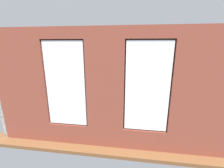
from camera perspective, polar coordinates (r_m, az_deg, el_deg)
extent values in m
cube|color=brown|center=(6.66, 1.77, -8.93)|extent=(6.61, 5.99, 0.10)
cube|color=brown|center=(3.96, 31.77, -3.90)|extent=(1.47, 0.16, 3.03)
cube|color=brown|center=(3.68, -2.65, -2.89)|extent=(0.93, 0.16, 3.03)
cube|color=brown|center=(4.66, -31.26, -1.26)|extent=(1.47, 0.16, 3.03)
cube|color=brown|center=(4.19, 12.04, -19.84)|extent=(1.07, 0.16, 0.55)
cube|color=brown|center=(3.46, 14.49, 18.67)|extent=(1.07, 0.16, 0.28)
cube|color=white|center=(3.56, 13.27, -1.60)|extent=(1.01, 0.03, 2.14)
cube|color=#38281E|center=(3.61, 13.19, -1.34)|extent=(1.07, 0.04, 2.20)
cube|color=brown|center=(4.49, -15.70, -17.45)|extent=(1.07, 0.16, 0.55)
cube|color=brown|center=(3.83, -18.57, 17.98)|extent=(1.07, 0.16, 0.28)
cube|color=white|center=(3.91, -17.34, -0.38)|extent=(1.01, 0.03, 2.14)
cube|color=#38281E|center=(3.96, -16.97, -0.16)|extent=(1.07, 0.04, 2.20)
cube|color=#A87547|center=(4.18, -2.21, -15.57)|extent=(3.27, 0.24, 0.06)
cube|color=black|center=(3.66, -2.46, 3.46)|extent=(0.44, 0.03, 0.59)
cube|color=#389360|center=(3.68, -2.41, 3.51)|extent=(0.38, 0.01, 0.53)
cube|color=silver|center=(6.98, -23.31, 4.42)|extent=(0.10, 4.99, 3.03)
cube|color=black|center=(4.93, -6.34, -14.72)|extent=(1.95, 0.85, 0.42)
cube|color=black|center=(4.47, -7.54, -12.27)|extent=(1.95, 0.24, 0.38)
cube|color=black|center=(4.66, 4.14, -12.21)|extent=(0.22, 0.85, 0.24)
cube|color=black|center=(5.06, -16.12, -10.50)|extent=(0.22, 0.85, 0.24)
cube|color=black|center=(4.76, -1.82, -12.06)|extent=(0.69, 0.65, 0.12)
cube|color=black|center=(4.94, -10.64, -11.30)|extent=(0.69, 0.65, 0.12)
cube|color=black|center=(6.18, 22.70, -9.48)|extent=(0.85, 1.72, 0.42)
cube|color=black|center=(6.13, 26.03, -6.03)|extent=(0.24, 1.72, 0.38)
cube|color=black|center=(6.74, 21.46, -4.49)|extent=(0.85, 0.22, 0.24)
cube|color=black|center=(5.40, 24.92, -9.69)|extent=(0.85, 0.22, 0.24)
cube|color=black|center=(6.36, 21.91, -6.09)|extent=(0.65, 0.59, 0.12)
cube|color=black|center=(5.78, 23.33, -8.32)|extent=(0.65, 0.59, 0.12)
cube|color=olive|center=(6.58, -2.46, -5.17)|extent=(1.56, 0.78, 0.04)
cube|color=olive|center=(6.87, 4.04, -6.10)|extent=(0.07, 0.07, 0.36)
cube|color=olive|center=(7.11, -7.71, -5.47)|extent=(0.07, 0.07, 0.36)
cube|color=olive|center=(6.26, 3.58, -8.23)|extent=(0.07, 0.07, 0.36)
cube|color=olive|center=(6.53, -9.27, -7.43)|extent=(0.07, 0.07, 0.36)
cylinder|color=#4C4C51|center=(6.69, -3.96, -4.24)|extent=(0.08, 0.08, 0.10)
cylinder|color=#B7333D|center=(6.55, -6.71, -4.64)|extent=(0.08, 0.08, 0.12)
cylinder|color=gray|center=(6.63, 1.43, -4.48)|extent=(0.10, 0.10, 0.08)
sphere|color=#3D8E42|center=(6.60, 1.43, -3.74)|extent=(0.12, 0.12, 0.12)
cube|color=black|center=(6.44, -1.62, -5.32)|extent=(0.18, 0.10, 0.02)
cube|color=#B2B2B7|center=(6.57, -2.46, -4.92)|extent=(0.17, 0.13, 0.02)
cube|color=black|center=(7.29, -19.51, -4.76)|extent=(1.16, 0.42, 0.59)
cube|color=black|center=(7.20, -19.73, -2.38)|extent=(0.50, 0.20, 0.05)
cube|color=black|center=(7.18, -19.77, -1.96)|extent=(0.06, 0.04, 0.06)
cube|color=black|center=(7.09, -20.03, 0.89)|extent=(1.15, 0.04, 0.68)
cube|color=black|center=(7.11, -19.95, 0.94)|extent=(1.10, 0.01, 0.63)
cylinder|color=olive|center=(8.10, -1.14, -3.07)|extent=(0.51, 0.51, 0.28)
ellipsoid|color=silver|center=(8.00, -1.15, -0.77)|extent=(1.13, 1.13, 0.45)
ellipsoid|color=navy|center=(7.99, -1.75, 0.03)|extent=(0.44, 0.44, 0.18)
cylinder|color=beige|center=(7.63, 7.91, -4.62)|extent=(0.19, 0.19, 0.21)
cylinder|color=brown|center=(7.57, 7.96, -3.22)|extent=(0.03, 0.03, 0.18)
ellipsoid|color=#337F38|center=(7.51, 8.02, -1.62)|extent=(0.35, 0.35, 0.26)
cylinder|color=brown|center=(5.02, 29.13, -16.49)|extent=(0.38, 0.38, 0.37)
cylinder|color=brown|center=(4.90, 29.49, -14.09)|extent=(0.06, 0.06, 0.11)
ellipsoid|color=#286B2D|center=(4.75, 30.04, -10.31)|extent=(0.78, 0.78, 0.60)
cylinder|color=#9E5638|center=(5.36, -22.66, -13.56)|extent=(0.40, 0.40, 0.38)
cylinder|color=brown|center=(5.18, -23.13, -9.47)|extent=(0.07, 0.07, 0.46)
cone|color=#3D8E42|center=(5.17, -25.91, -4.64)|extent=(0.60, 0.18, 0.53)
cone|color=#3D8E42|center=(4.93, -25.77, -4.90)|extent=(0.40, 0.50, 0.60)
cone|color=#3D8E42|center=(4.80, -24.11, -5.65)|extent=(0.34, 0.58, 0.55)
cone|color=#3D8E42|center=(4.84, -21.99, -5.24)|extent=(0.58, 0.34, 0.56)
cone|color=#3D8E42|center=(4.96, -21.17, -4.60)|extent=(0.57, 0.29, 0.57)
cone|color=#3D8E42|center=(5.17, -22.43, -3.73)|extent=(0.16, 0.53, 0.59)
cone|color=#3D8E42|center=(5.23, -23.88, -3.92)|extent=(0.45, 0.54, 0.56)
cylinder|color=#9E5638|center=(7.33, 17.50, -6.09)|extent=(0.21, 0.21, 0.20)
cylinder|color=brown|center=(7.28, 17.59, -5.00)|extent=(0.03, 0.03, 0.09)
ellipsoid|color=#3D8E42|center=(7.23, 17.69, -3.83)|extent=(0.36, 0.36, 0.22)
cylinder|color=gray|center=(8.90, -12.02, -1.53)|extent=(0.28, 0.28, 0.34)
cylinder|color=brown|center=(8.82, -12.13, 0.45)|extent=(0.05, 0.05, 0.29)
cone|color=#1E5B28|center=(8.86, -13.73, 3.15)|extent=(0.60, 0.19, 0.60)
cone|color=#1E5B28|center=(8.58, -13.38, 3.03)|extent=(0.33, 0.50, 0.66)
cone|color=#1E5B28|center=(8.52, -11.50, 2.93)|extent=(0.49, 0.44, 0.63)
cone|color=#1E5B28|center=(8.81, -11.07, 3.50)|extent=(0.42, 0.43, 0.67)
cone|color=#1E5B28|center=(9.00, -11.94, 3.31)|extent=(0.20, 0.63, 0.57)
cylinder|color=brown|center=(6.25, -19.22, -9.27)|extent=(0.36, 0.36, 0.34)
cylinder|color=brown|center=(6.17, -19.38, -7.54)|extent=(0.05, 0.05, 0.07)
ellipsoid|color=#286B2D|center=(6.07, -19.62, -4.93)|extent=(0.59, 0.59, 0.53)
cylinder|color=beige|center=(8.61, 19.85, -2.67)|extent=(0.38, 0.38, 0.34)
cylinder|color=brown|center=(8.55, 19.97, -1.27)|extent=(0.06, 0.06, 0.10)
ellipsoid|color=#1E5B28|center=(8.47, 20.15, 0.67)|extent=(0.72, 0.72, 0.50)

